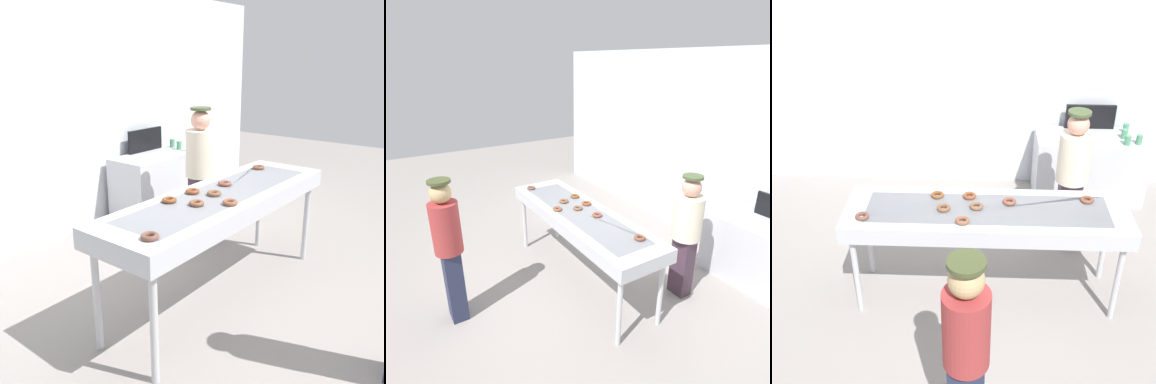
% 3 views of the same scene
% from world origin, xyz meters
% --- Properties ---
extents(ground_plane, '(16.00, 16.00, 0.00)m').
position_xyz_m(ground_plane, '(0.00, 0.00, 0.00)').
color(ground_plane, gray).
extents(back_wall, '(8.00, 0.12, 2.98)m').
position_xyz_m(back_wall, '(0.00, 2.38, 1.49)').
color(back_wall, silver).
rests_on(back_wall, ground).
extents(fryer_conveyor, '(2.57, 0.73, 1.00)m').
position_xyz_m(fryer_conveyor, '(0.00, 0.00, 0.91)').
color(fryer_conveyor, '#B7BABF').
rests_on(fryer_conveyor, ground).
extents(chocolate_donut_0, '(0.15, 0.15, 0.04)m').
position_xyz_m(chocolate_donut_0, '(0.20, 0.11, 1.02)').
color(chocolate_donut_0, brown).
rests_on(chocolate_donut_0, fryer_conveyor).
extents(chocolate_donut_1, '(0.15, 0.15, 0.04)m').
position_xyz_m(chocolate_donut_1, '(-1.10, -0.19, 1.02)').
color(chocolate_donut_1, brown).
rests_on(chocolate_donut_1, fryer_conveyor).
extents(chocolate_donut_2, '(0.17, 0.17, 0.04)m').
position_xyz_m(chocolate_donut_2, '(-0.10, 0.02, 1.02)').
color(chocolate_donut_2, brown).
rests_on(chocolate_donut_2, fryer_conveyor).
extents(chocolate_donut_3, '(0.18, 0.18, 0.04)m').
position_xyz_m(chocolate_donut_3, '(-0.21, -0.22, 1.02)').
color(chocolate_donut_3, brown).
rests_on(chocolate_donut_3, fryer_conveyor).
extents(chocolate_donut_4, '(0.16, 0.16, 0.04)m').
position_xyz_m(chocolate_donut_4, '(-0.16, 0.20, 1.02)').
color(chocolate_donut_4, brown).
rests_on(chocolate_donut_4, fryer_conveyor).
extents(chocolate_donut_5, '(0.14, 0.14, 0.04)m').
position_xyz_m(chocolate_donut_5, '(-0.39, -0.02, 1.02)').
color(chocolate_donut_5, brown).
rests_on(chocolate_donut_5, fryer_conveyor).
extents(chocolate_donut_6, '(0.17, 0.17, 0.04)m').
position_xyz_m(chocolate_donut_6, '(-0.47, 0.20, 1.02)').
color(chocolate_donut_6, brown).
rests_on(chocolate_donut_6, fryer_conveyor).
extents(chocolate_donut_7, '(0.16, 0.16, 0.04)m').
position_xyz_m(chocolate_donut_7, '(0.92, 0.17, 1.02)').
color(chocolate_donut_7, brown).
rests_on(chocolate_donut_7, fryer_conveyor).
extents(worker_baker, '(0.34, 0.34, 1.58)m').
position_xyz_m(worker_baker, '(0.91, 0.93, 0.90)').
color(worker_baker, '#3D2B38').
rests_on(worker_baker, ground).
extents(customer_waiting, '(0.30, 0.30, 1.69)m').
position_xyz_m(customer_waiting, '(-0.13, -1.60, 0.94)').
color(customer_waiting, '#242A44').
rests_on(customer_waiting, ground).
extents(prep_counter, '(1.37, 0.62, 0.86)m').
position_xyz_m(prep_counter, '(1.31, 1.93, 0.43)').
color(prep_counter, '#B7BABF').
rests_on(prep_counter, ground).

